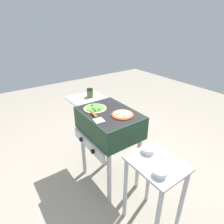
# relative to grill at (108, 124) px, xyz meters

# --- Properties ---
(ground_plane) EXTENTS (8.00, 8.00, 0.00)m
(ground_plane) POSITION_rel_grill_xyz_m (0.01, 0.00, -0.76)
(ground_plane) COLOR gray
(grill) EXTENTS (0.96, 0.53, 0.90)m
(grill) POSITION_rel_grill_xyz_m (0.00, 0.00, 0.00)
(grill) COLOR #193823
(grill) RESTS_ON ground_plane
(pizza_veggie) EXTENTS (0.24, 0.24, 0.04)m
(pizza_veggie) POSITION_rel_grill_xyz_m (-0.12, -0.08, 0.15)
(pizza_veggie) COLOR #E0C17F
(pizza_veggie) RESTS_ON grill
(pizza_cheese) EXTENTS (0.22, 0.22, 0.03)m
(pizza_cheese) POSITION_rel_grill_xyz_m (0.15, 0.07, 0.15)
(pizza_cheese) COLOR #C64723
(pizza_cheese) RESTS_ON grill
(sauce_jar) EXTENTS (0.08, 0.08, 0.10)m
(sauce_jar) POSITION_rel_grill_xyz_m (-0.45, 0.05, 0.20)
(sauce_jar) COLOR #4C6B2D
(sauce_jar) RESTS_ON grill
(spatula) EXTENTS (0.27, 0.10, 0.02)m
(spatula) POSITION_rel_grill_xyz_m (0.03, -0.17, 0.15)
(spatula) COLOR #B7BABF
(spatula) RESTS_ON grill
(prep_table) EXTENTS (0.44, 0.36, 0.72)m
(prep_table) POSITION_rel_grill_xyz_m (0.67, 0.00, -0.24)
(prep_table) COLOR #B2B2B7
(prep_table) RESTS_ON ground_plane
(topping_bowl_near) EXTENTS (0.11, 0.11, 0.04)m
(topping_bowl_near) POSITION_rel_grill_xyz_m (0.54, 0.04, -0.01)
(topping_bowl_near) COLOR silver
(topping_bowl_near) RESTS_ON prep_table
(topping_bowl_far) EXTENTS (0.10, 0.10, 0.04)m
(topping_bowl_far) POSITION_rel_grill_xyz_m (0.78, -0.08, -0.01)
(topping_bowl_far) COLOR silver
(topping_bowl_far) RESTS_ON prep_table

